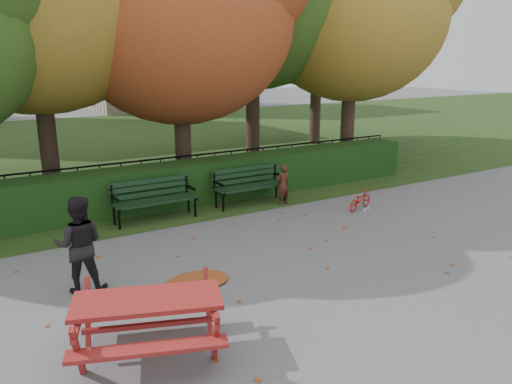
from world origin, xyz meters
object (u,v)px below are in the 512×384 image
picnic_table (148,311)px  child (283,185)px  tree_c (194,0)px  bicycle (360,200)px  bench_right (249,183)px  bench_left (153,197)px  tree_g (329,6)px  tree_e (366,2)px  adult (79,245)px

picnic_table → child: child is taller
tree_c → bicycle: size_ratio=8.99×
bench_right → child: bearing=-37.6°
bench_left → child: (3.05, -0.50, -0.03)m
bench_left → bench_right: (2.40, 0.00, 0.00)m
tree_g → bench_left: tree_g is taller
tree_e → bicycle: size_ratio=9.17×
tree_e → bench_left: size_ratio=4.53×
tree_e → bench_left: bearing=-165.2°
child → adult: size_ratio=0.66×
picnic_table → tree_g: bearing=63.7°
tree_e → child: (-4.77, -2.57, -4.59)m
tree_c → child: 5.22m
tree_e → child: size_ratio=8.29×
tree_e → bench_left: tree_e is taller
tree_e → tree_g: tree_g is taller
bench_left → picnic_table: bench_left is taller
picnic_table → bicycle: 6.96m
tree_c → bench_left: tree_c is taller
tree_c → tree_e: size_ratio=0.98×
bench_right → child: child is taller
tree_c → child: (0.91, -2.76, -4.33)m
bicycle → bench_left: bearing=50.1°
bench_left → adult: size_ratio=1.22×
tree_c → bench_right: bearing=-83.3°
bench_left → bicycle: bench_left is taller
adult → bicycle: bearing=-151.2°
bench_left → bicycle: (4.36, -1.76, -0.29)m
tree_g → child: bearing=-135.1°
tree_g → picnic_table: bearing=-136.4°
tree_e → bicycle: (-3.47, -3.83, -4.85)m
bench_left → picnic_table: bearing=-110.8°
tree_g → bench_left: bearing=-147.8°
tree_c → tree_g: size_ratio=0.94×
tree_c → bicycle: tree_c is taller
child → bench_left: bearing=-12.1°
tree_c → child: tree_c is taller
bench_left → adult: adult is taller
picnic_table → tree_c: bearing=80.9°
picnic_table → bicycle: size_ratio=2.32×
picnic_table → adult: (-0.29, 2.13, 0.17)m
bench_left → tree_g: bearing=32.2°
adult → bench_right: bearing=-128.6°
tree_e → tree_g: bearing=65.6°
tree_c → bench_left: size_ratio=4.44×
tree_e → bicycle: tree_e is taller
child → tree_e: bearing=-154.5°
picnic_table → child: size_ratio=2.10×
tree_c → tree_g: 8.43m
tree_g → bicycle: 10.74m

